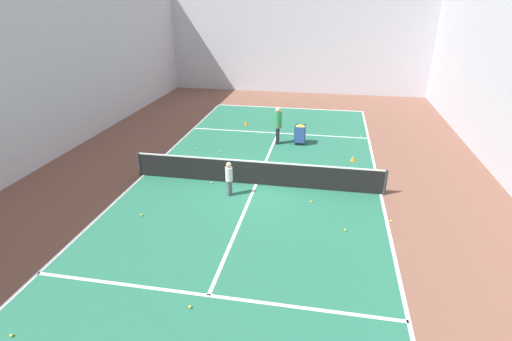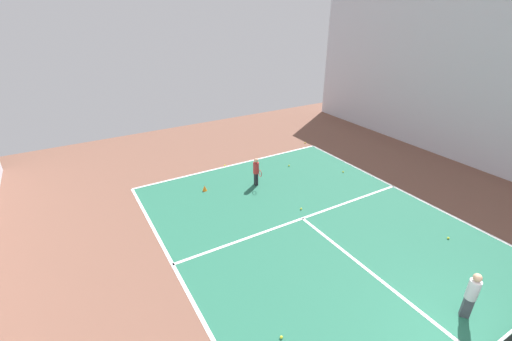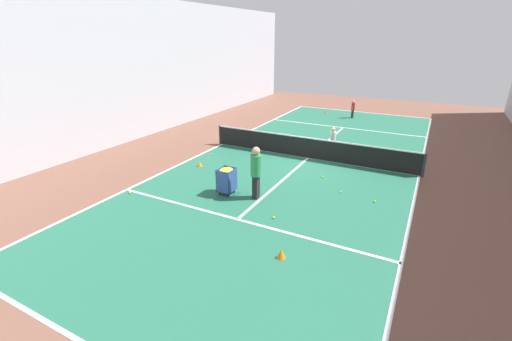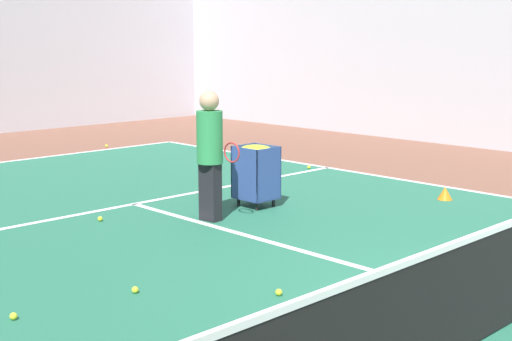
{
  "view_description": "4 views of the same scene",
  "coord_description": "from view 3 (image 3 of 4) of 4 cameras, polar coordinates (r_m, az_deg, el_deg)",
  "views": [
    {
      "loc": [
        2.48,
        -13.37,
        6.58
      ],
      "look_at": [
        0.0,
        0.0,
        0.57
      ],
      "focal_mm": 28.0,
      "sensor_mm": 36.0,
      "label": 1
    },
    {
      "loc": [
        6.33,
        1.44,
        6.58
      ],
      "look_at": [
        0.14,
        -9.12,
        0.64
      ],
      "focal_mm": 24.0,
      "sensor_mm": 36.0,
      "label": 2
    },
    {
      "loc": [
        -4.64,
        13.87,
        5.08
      ],
      "look_at": [
        0.19,
        4.64,
        0.99
      ],
      "focal_mm": 24.0,
      "sensor_mm": 36.0,
      "label": 3
    },
    {
      "loc": [
        -6.07,
        -2.69,
        2.46
      ],
      "look_at": [
        1.24,
        4.81,
        0.55
      ],
      "focal_mm": 50.0,
      "sensor_mm": 36.0,
      "label": 4
    }
  ],
  "objects": [
    {
      "name": "tennis_ball_10",
      "position": [
        13.41,
        11.06,
        -1.06
      ],
      "size": [
        0.07,
        0.07,
        0.07
      ],
      "primitive_type": "sphere",
      "color": "yellow",
      "rests_on": "ground"
    },
    {
      "name": "tennis_ball_11",
      "position": [
        11.92,
        19.16,
        -4.86
      ],
      "size": [
        0.07,
        0.07,
        0.07
      ],
      "primitive_type": "sphere",
      "color": "yellow",
      "rests_on": "ground"
    },
    {
      "name": "child_midcourt",
      "position": [
        16.0,
        12.65,
        5.14
      ],
      "size": [
        0.36,
        0.36,
        1.27
      ],
      "rotation": [
        0.0,
        0.0,
        2.24
      ],
      "color": "#4C4C56",
      "rests_on": "ground"
    },
    {
      "name": "tennis_ball_14",
      "position": [
        12.65,
        -20.24,
        -3.47
      ],
      "size": [
        0.07,
        0.07,
        0.07
      ],
      "primitive_type": "sphere",
      "color": "yellow",
      "rests_on": "ground"
    },
    {
      "name": "hall_enclosure_right",
      "position": [
        19.65,
        -17.9,
        15.82
      ],
      "size": [
        0.15,
        31.96,
        6.98
      ],
      "color": "silver",
      "rests_on": "ground"
    },
    {
      "name": "tennis_ball_7",
      "position": [
        26.13,
        26.88,
        8.03
      ],
      "size": [
        0.07,
        0.07,
        0.07
      ],
      "primitive_type": "sphere",
      "color": "yellow",
      "rests_on": "ground"
    },
    {
      "name": "tennis_ball_0",
      "position": [
        19.04,
        2.1,
        6.08
      ],
      "size": [
        0.07,
        0.07,
        0.07
      ],
      "primitive_type": "sphere",
      "color": "yellow",
      "rests_on": "ground"
    },
    {
      "name": "coach_at_net",
      "position": [
        11.18,
        0.01,
        0.21
      ],
      "size": [
        0.39,
        0.69,
        1.8
      ],
      "rotation": [
        0.0,
        0.0,
        -1.47
      ],
      "color": "black",
      "rests_on": "ground"
    },
    {
      "name": "tennis_ball_6",
      "position": [
        15.28,
        14.85,
        1.43
      ],
      "size": [
        0.07,
        0.07,
        0.07
      ],
      "primitive_type": "sphere",
      "color": "yellow",
      "rests_on": "ground"
    },
    {
      "name": "player_near_baseline",
      "position": [
        23.88,
        15.87,
        10.0
      ],
      "size": [
        0.26,
        0.57,
        1.17
      ],
      "rotation": [
        0.0,
        0.0,
        1.44
      ],
      "color": "black",
      "rests_on": "ground"
    },
    {
      "name": "line_sideline_right",
      "position": [
        17.41,
        -5.69,
        4.39
      ],
      "size": [
        0.1,
        22.58,
        0.0
      ],
      "primitive_type": "cube",
      "color": "white",
      "rests_on": "ground"
    },
    {
      "name": "line_service_near",
      "position": [
        21.22,
        14.31,
        6.95
      ],
      "size": [
        9.14,
        0.1,
        0.0
      ],
      "primitive_type": "cube",
      "color": "white",
      "rests_on": "ground"
    },
    {
      "name": "court_playing_area",
      "position": [
        15.48,
        8.65,
        2.05
      ],
      "size": [
        9.14,
        22.58,
        0.0
      ],
      "color": "#23664C",
      "rests_on": "ground"
    },
    {
      "name": "tennis_ball_2",
      "position": [
        19.01,
        -2.87,
        6.04
      ],
      "size": [
        0.07,
        0.07,
        0.07
      ],
      "primitive_type": "sphere",
      "color": "yellow",
      "rests_on": "ground"
    },
    {
      "name": "tennis_net",
      "position": [
        15.33,
        8.75,
        3.79
      ],
      "size": [
        9.44,
        0.1,
        0.96
      ],
      "color": "#2D2D33",
      "rests_on": "ground"
    },
    {
      "name": "training_cone_1",
      "position": [
        14.52,
        -9.38,
        1.11
      ],
      "size": [
        0.23,
        0.23,
        0.2
      ],
      "primitive_type": "cone",
      "color": "orange",
      "rests_on": "ground"
    },
    {
      "name": "tennis_ball_3",
      "position": [
        26.24,
        16.15,
        9.53
      ],
      "size": [
        0.07,
        0.07,
        0.07
      ],
      "primitive_type": "sphere",
      "color": "yellow",
      "rests_on": "ground"
    },
    {
      "name": "line_baseline_near",
      "position": [
        26.08,
        17.09,
        9.3
      ],
      "size": [
        9.14,
        0.1,
        0.0
      ],
      "primitive_type": "cube",
      "color": "white",
      "rests_on": "ground"
    },
    {
      "name": "training_cone_0",
      "position": [
        25.03,
        11.57,
        9.58
      ],
      "size": [
        0.18,
        0.18,
        0.22
      ],
      "primitive_type": "cone",
      "color": "orange",
      "rests_on": "ground"
    },
    {
      "name": "tennis_ball_13",
      "position": [
        12.27,
        13.92,
        -3.5
      ],
      "size": [
        0.07,
        0.07,
        0.07
      ],
      "primitive_type": "sphere",
      "color": "yellow",
      "rests_on": "ground"
    },
    {
      "name": "line_centre_service",
      "position": [
        15.48,
        8.65,
        2.06
      ],
      "size": [
        0.1,
        12.42,
        0.0
      ],
      "primitive_type": "cube",
      "color": "white",
      "rests_on": "ground"
    },
    {
      "name": "tennis_ball_4",
      "position": [
        10.32,
        2.97,
        -7.84
      ],
      "size": [
        0.07,
        0.07,
        0.07
      ],
      "primitive_type": "sphere",
      "color": "yellow",
      "rests_on": "ground"
    },
    {
      "name": "ground_plane",
      "position": [
        15.48,
        8.65,
        2.04
      ],
      "size": [
        35.66,
        35.66,
        0.0
      ],
      "primitive_type": "plane",
      "color": "brown"
    },
    {
      "name": "tennis_ball_5",
      "position": [
        21.61,
        15.4,
        7.18
      ],
      "size": [
        0.07,
        0.07,
        0.07
      ],
      "primitive_type": "sphere",
      "color": "yellow",
      "rests_on": "ground"
    },
    {
      "name": "line_service_far",
      "position": [
        10.3,
        -3.12,
        -8.12
      ],
      "size": [
        9.14,
        0.1,
        0.0
      ],
      "primitive_type": "cube",
      "color": "white",
      "rests_on": "ground"
    },
    {
      "name": "line_sideline_left",
      "position": [
        14.77,
        25.56,
        -0.85
      ],
      "size": [
        0.1,
        22.58,
        0.0
      ],
      "primitive_type": "cube",
      "color": "white",
      "rests_on": "ground"
    },
    {
      "name": "tennis_ball_9",
      "position": [
        15.9,
        -7.45,
        2.77
      ],
      "size": [
        0.07,
        0.07,
        0.07
      ],
      "primitive_type": "sphere",
      "color": "yellow",
      "rests_on": "ground"
    },
    {
      "name": "ball_cart",
      "position": [
        11.67,
        -4.96,
        -0.93
      ],
      "size": [
        0.5,
        0.57,
        0.94
      ],
      "color": "#2D478C",
      "rests_on": "ground"
    },
    {
      "name": "training_cone_2",
      "position": [
        8.64,
        4.24,
        -13.66
      ],
      "size": [
        0.22,
        0.22,
        0.24
      ],
      "primitive_type": "cone",
      "color": "orange",
      "rests_on": "ground"
    },
    {
      "name": "tennis_ball_15",
      "position": [
        17.17,
        3.14,
        4.34
      ],
      "size": [
        0.07,
        0.07,
        0.07
      ],
      "primitive_type": "sphere",
      "color": "yellow",
      "rests_on": "ground"
    },
    {
      "name": "tennis_ball_12",
      "position": [
        24.42,
        21.15,
        8.1
      ],
      "size": [
        0.07,
        0.07,
        0.07
      ],
      "primitive_type": "sphere",
      "color": "yellow",
      "rests_on": "ground"
    },
    {
      "name": "tennis_ball_1",
      "position": [
        22.63,
        24.72,
        6.6
      ],
      "size": [
        0.07,
        0.07,
        0.07
      ],
      "primitive_type": "sphere",
      "color": "yellow",
      "rests_on": "ground"
    },
    {
      "name": "tennis_ball_16",
      "position": [
        17.66,
        21.88,
        3.28
      ],
      "size": [
        0.07,
        0.07,
        0.07
      ],
      "primitive_type": "sphere",
      "color": "yellow",
      "rests_on": "ground"
    }
  ]
}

